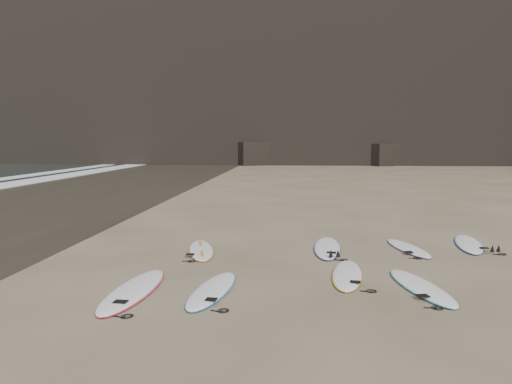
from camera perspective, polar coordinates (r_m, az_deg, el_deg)
ground at (r=9.94m, az=11.98°, el=-10.07°), size 240.00×240.00×0.00m
wet_sand at (r=22.85m, az=-26.50°, el=-1.50°), size 12.00×200.00×0.01m
surfboard_0 at (r=9.37m, az=-13.84°, el=-10.80°), size 0.80×2.81×0.10m
surfboard_1 at (r=9.19m, az=-5.01°, el=-11.02°), size 0.89×2.45×0.09m
surfboard_2 at (r=10.30m, az=10.37°, el=-9.23°), size 0.86×2.42×0.09m
surfboard_3 at (r=9.81m, az=18.34°, el=-10.20°), size 1.06×2.51×0.09m
surfboard_5 at (r=12.38m, az=-6.29°, el=-6.58°), size 1.06×2.42×0.08m
surfboard_6 at (r=12.68m, az=8.15°, el=-6.28°), size 0.80×2.67×0.10m
surfboard_7 at (r=13.10m, az=16.99°, el=-6.12°), size 0.98×2.31×0.08m
surfboard_8 at (r=14.13m, az=23.12°, el=-5.44°), size 1.10×2.58×0.09m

